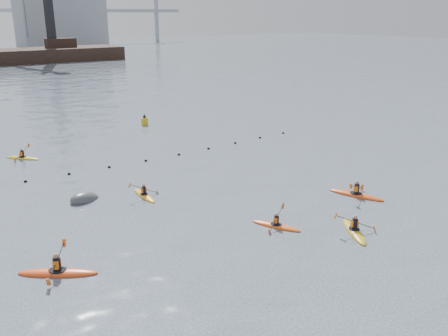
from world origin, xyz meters
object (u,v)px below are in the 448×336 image
Objects in this scene: kayaker_1 at (354,230)px; kayaker_4 at (356,194)px; kayaker_5 at (23,158)px; kayaker_0 at (276,225)px; mooring_buoy at (85,200)px; kayaker_2 at (58,272)px; nav_buoy at (145,121)px; kayaker_3 at (144,195)px.

kayaker_4 is (4.26, 3.41, 0.01)m from kayaker_1.
kayaker_1 is 1.21× the size of kayaker_5.
kayaker_0 is 12.22m from mooring_buoy.
mooring_buoy is at bearing 8.06° from kayaker_2.
kayaker_2 is at bearing -139.72° from kayaker_5.
kayaker_4 is 1.75× the size of mooring_buoy.
mooring_buoy is at bearing -125.83° from kayaker_5.
kayaker_4 is at bearing -85.91° from nav_buoy.
kayaker_3 is (-6.83, 11.25, -0.01)m from kayaker_1.
kayaker_0 is 4.16m from kayaker_1.
kayaker_2 reaches higher than kayaker_3.
kayaker_3 is (7.43, 6.39, -0.02)m from kayaker_2.
kayaker_1 is at bearing -70.21° from kayaker_0.
kayaker_2 is 1.27× the size of kayaker_5.
kayaker_5 is at bearing 94.77° from mooring_buoy.
mooring_buoy is (-3.33, 1.55, -0.09)m from kayaker_3.
kayaker_2 is 19.75m from kayaker_5.
kayaker_0 is 2.20× the size of nav_buoy.
kayaker_3 is at bearing -24.95° from mooring_buoy.
kayaker_1 is at bearing -51.56° from mooring_buoy.
nav_buoy is (9.21, 18.47, 0.30)m from kayaker_3.
kayaker_1 is at bearing 18.16° from kayaker_4.
kayaker_1 is 0.95× the size of kayaker_2.
kayaker_2 reaches higher than mooring_buoy.
kayaker_4 reaches higher than nav_buoy.
nav_buoy is at bearing 53.45° from mooring_buoy.
kayaker_0 is at bearing -101.31° from nav_buoy.
nav_buoy is (5.36, 26.81, 0.30)m from kayaker_0.
kayaker_0 is 0.79× the size of kayaker_4.
kayaker_1 is 15.06m from kayaker_2.
kayaker_5 is 2.05× the size of nav_buoy.
kayaker_2 is at bearing 144.32° from kayaker_0.
kayaker_5 is (-8.15, 21.45, 0.00)m from kayaker_0.
kayaker_2 is at bearing -24.97° from kayaker_4.
kayaker_2 is 1.62× the size of mooring_buoy.
kayaker_1 is 29.81m from nav_buoy.
kayaker_0 is 7.26m from kayaker_4.
kayaker_3 is 3.68m from mooring_buoy.
nav_buoy is at bearing -106.40° from kayaker_4.
kayaker_2 is 9.80m from kayaker_3.
kayaker_1 reaches higher than nav_buoy.
kayaker_4 reaches higher than mooring_buoy.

